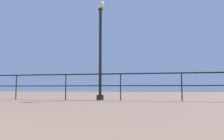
% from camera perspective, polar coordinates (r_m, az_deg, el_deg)
% --- Properties ---
extents(pier_railing, '(21.66, 0.05, 1.12)m').
position_cam_1_polar(pier_railing, '(9.15, -5.17, -2.73)').
color(pier_railing, black).
rests_on(pier_railing, ground_plane).
extents(lamppost_center, '(0.35, 0.35, 4.45)m').
position_cam_1_polar(lamppost_center, '(9.48, -3.09, 7.71)').
color(lamppost_center, black).
rests_on(lamppost_center, ground_plane).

